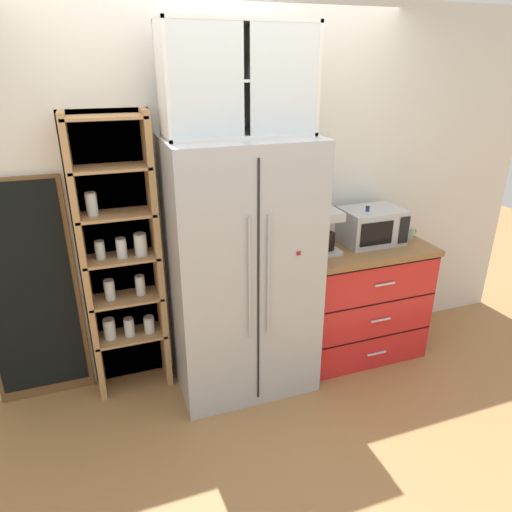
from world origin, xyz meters
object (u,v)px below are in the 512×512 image
(microwave, at_px, (371,226))
(bottle_cobalt, at_px, (366,228))
(refrigerator, at_px, (242,270))
(coffee_maker, at_px, (325,231))
(mug_sage, at_px, (408,233))
(chalkboard_menu, at_px, (29,295))
(mug_navy, at_px, (370,242))

(microwave, xyz_separation_m, bottle_cobalt, (-0.07, -0.03, 0.00))
(refrigerator, relative_size, microwave, 3.97)
(microwave, height_order, coffee_maker, coffee_maker)
(refrigerator, bearing_deg, bottle_cobalt, 3.26)
(microwave, relative_size, mug_sage, 3.64)
(bottle_cobalt, bearing_deg, coffee_maker, -178.73)
(mug_sage, bearing_deg, microwave, 173.39)
(mug_sage, bearing_deg, coffee_maker, -179.53)
(refrigerator, distance_m, chalkboard_menu, 1.38)
(coffee_maker, xyz_separation_m, bottle_cobalt, (0.34, 0.01, -0.02))
(microwave, bearing_deg, mug_sage, -6.61)
(coffee_maker, xyz_separation_m, chalkboard_menu, (-1.98, 0.25, -0.29))
(mug_sage, relative_size, mug_navy, 0.98)
(bottle_cobalt, height_order, chalkboard_menu, chalkboard_menu)
(coffee_maker, bearing_deg, mug_navy, -10.36)
(microwave, bearing_deg, chalkboard_menu, 175.05)
(microwave, distance_m, coffee_maker, 0.41)
(mug_sage, relative_size, chalkboard_menu, 0.08)
(refrigerator, bearing_deg, mug_navy, -0.83)
(microwave, relative_size, mug_navy, 3.57)
(microwave, xyz_separation_m, mug_navy, (-0.07, -0.10, -0.08))
(bottle_cobalt, bearing_deg, chalkboard_menu, 174.06)
(microwave, xyz_separation_m, mug_sage, (0.31, -0.04, -0.08))
(microwave, bearing_deg, coffee_maker, -174.11)
(bottle_cobalt, distance_m, chalkboard_menu, 2.34)
(mug_navy, height_order, bottle_cobalt, bottle_cobalt)
(coffee_maker, bearing_deg, refrigerator, -175.69)
(refrigerator, xyz_separation_m, chalkboard_menu, (-1.34, 0.30, -0.10))
(mug_sage, distance_m, bottle_cobalt, 0.39)
(mug_sage, bearing_deg, mug_navy, -169.91)
(bottle_cobalt, bearing_deg, mug_navy, -88.74)
(coffee_maker, relative_size, mug_sage, 2.56)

